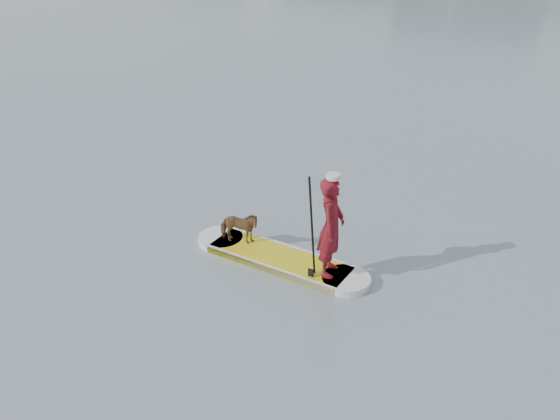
% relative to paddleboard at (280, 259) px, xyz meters
% --- Properties ---
extents(ground, '(140.00, 140.00, 0.00)m').
position_rel_paddleboard_xyz_m(ground, '(0.40, 3.62, -0.06)').
color(ground, slate).
rests_on(ground, ground).
extents(paddleboard, '(3.30, 0.95, 0.12)m').
position_rel_paddleboard_xyz_m(paddleboard, '(0.00, 0.00, 0.00)').
color(paddleboard, yellow).
rests_on(paddleboard, ground).
extents(paddler, '(0.52, 0.68, 1.68)m').
position_rel_paddleboard_xyz_m(paddler, '(0.94, -0.06, 0.90)').
color(paddler, maroon).
rests_on(paddler, paddleboard).
extents(white_cap, '(0.22, 0.22, 0.07)m').
position_rel_paddleboard_xyz_m(white_cap, '(0.94, -0.06, 1.77)').
color(white_cap, silver).
rests_on(white_cap, paddler).
extents(dog, '(0.78, 0.51, 0.61)m').
position_rel_paddleboard_xyz_m(dog, '(-0.84, 0.05, 0.36)').
color(dog, brown).
rests_on(dog, paddleboard).
extents(paddle, '(0.10, 0.30, 2.00)m').
position_rel_paddleboard_xyz_m(paddle, '(0.73, -0.32, 0.74)').
color(paddle, black).
rests_on(paddle, ground).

